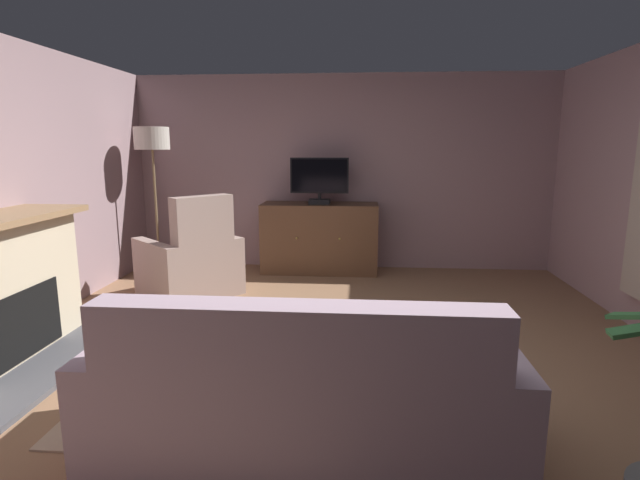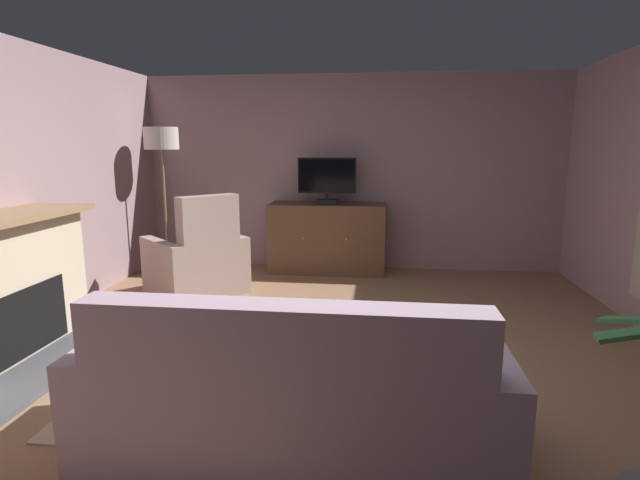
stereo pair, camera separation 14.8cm
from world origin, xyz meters
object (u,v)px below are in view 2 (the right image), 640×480
(tv_remote, at_px, (301,317))
(cat, at_px, (170,344))
(floor_lamp, at_px, (162,149))
(tv_cabinet, at_px, (327,240))
(television, at_px, (327,179))
(folded_newspaper, at_px, (315,314))
(sofa_floral, at_px, (293,401))
(coffee_table, at_px, (301,319))
(armchair_angled_to_table, at_px, (198,263))

(tv_remote, distance_m, cat, 1.16)
(cat, height_order, floor_lamp, floor_lamp)
(tv_cabinet, distance_m, tv_remote, 2.97)
(television, bearing_deg, floor_lamp, -171.43)
(floor_lamp, bearing_deg, folded_newspaper, -48.02)
(tv_remote, xyz_separation_m, sofa_floral, (0.11, -0.98, -0.11))
(tv_cabinet, height_order, tv_remote, tv_cabinet)
(television, xyz_separation_m, cat, (-0.97, -2.73, -1.13))
(cat, xyz_separation_m, floor_lamp, (-1.07, 2.42, 1.51))
(coffee_table, relative_size, armchair_angled_to_table, 0.72)
(tv_cabinet, xyz_separation_m, television, (0.00, -0.05, 0.79))
(sofa_floral, xyz_separation_m, armchair_angled_to_table, (-1.57, 2.80, 0.03))
(sofa_floral, bearing_deg, cat, 135.93)
(television, xyz_separation_m, tv_remote, (0.13, -2.91, -0.79))
(armchair_angled_to_table, xyz_separation_m, floor_lamp, (-0.70, 0.79, 1.25))
(cat, bearing_deg, sofa_floral, -44.07)
(tv_remote, bearing_deg, floor_lamp, 169.73)
(folded_newspaper, bearing_deg, sofa_floral, -71.49)
(armchair_angled_to_table, distance_m, floor_lamp, 1.64)
(tv_cabinet, bearing_deg, sofa_floral, -86.60)
(television, bearing_deg, sofa_floral, -86.56)
(folded_newspaper, bearing_deg, coffee_table, -178.22)
(tv_cabinet, bearing_deg, floor_lamp, -169.97)
(television, xyz_separation_m, sofa_floral, (0.23, -3.89, -0.90))
(sofa_floral, bearing_deg, floor_lamp, 122.31)
(tv_remote, relative_size, cat, 0.27)
(sofa_floral, bearing_deg, tv_cabinet, 93.40)
(sofa_floral, height_order, cat, sofa_floral)
(coffee_table, xyz_separation_m, sofa_floral, (0.14, -1.12, -0.04))
(television, relative_size, tv_remote, 4.36)
(coffee_table, distance_m, floor_lamp, 3.49)
(cat, bearing_deg, tv_cabinet, 70.85)
(tv_cabinet, xyz_separation_m, tv_remote, (0.13, -2.97, -0.00))
(folded_newspaper, distance_m, floor_lamp, 3.56)
(tv_cabinet, bearing_deg, armchair_angled_to_table, -139.30)
(television, distance_m, armchair_angled_to_table, 1.93)
(sofa_floral, height_order, floor_lamp, floor_lamp)
(armchair_angled_to_table, relative_size, floor_lamp, 0.68)
(tv_cabinet, relative_size, folded_newspaper, 5.00)
(folded_newspaper, distance_m, sofa_floral, 1.10)
(tv_remote, height_order, sofa_floral, sofa_floral)
(tv_cabinet, relative_size, floor_lamp, 0.80)
(tv_cabinet, distance_m, cat, 2.97)
(tv_remote, distance_m, armchair_angled_to_table, 2.33)
(tv_remote, relative_size, armchair_angled_to_table, 0.14)
(cat, distance_m, floor_lamp, 3.05)
(folded_newspaper, height_order, floor_lamp, floor_lamp)
(tv_cabinet, height_order, coffee_table, tv_cabinet)
(sofa_floral, distance_m, cat, 1.69)
(sofa_floral, xyz_separation_m, floor_lamp, (-2.27, 3.59, 1.29))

